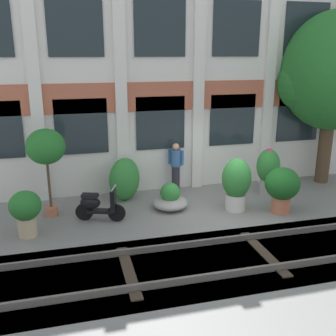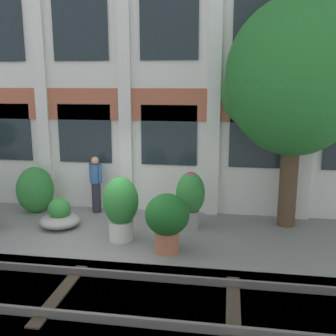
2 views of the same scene
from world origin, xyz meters
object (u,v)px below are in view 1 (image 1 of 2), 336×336
at_px(potted_plant_fluted_column, 236,182).
at_px(potted_plant_ribbed_drum, 282,186).
at_px(potted_plant_glazed_jar, 268,168).
at_px(potted_plant_stone_basin, 26,210).
at_px(resident_by_doorway, 176,166).
at_px(potted_plant_wide_bowl, 170,199).
at_px(broadleaf_tree, 333,75).
at_px(scooter_second_parked, 98,206).
at_px(topiary_hedge, 125,179).
at_px(potted_plant_terracotta_small, 46,149).

bearing_deg(potted_plant_fluted_column, potted_plant_ribbed_drum, -22.30).
distance_m(potted_plant_ribbed_drum, potted_plant_glazed_jar, 1.56).
bearing_deg(potted_plant_glazed_jar, potted_plant_fluted_column, -146.63).
bearing_deg(potted_plant_fluted_column, potted_plant_stone_basin, -177.19).
bearing_deg(resident_by_doorway, potted_plant_stone_basin, -30.84).
bearing_deg(potted_plant_wide_bowl, potted_plant_ribbed_drum, -19.47).
bearing_deg(broadleaf_tree, potted_plant_wide_bowl, -169.59).
distance_m(potted_plant_glazed_jar, resident_by_doorway, 2.97).
distance_m(potted_plant_stone_basin, potted_plant_glazed_jar, 7.41).
height_order(potted_plant_wide_bowl, scooter_second_parked, scooter_second_parked).
xyz_separation_m(potted_plant_fluted_column, topiary_hedge, (-3.00, 1.60, -0.18)).
relative_size(potted_plant_fluted_column, topiary_hedge, 1.15).
xyz_separation_m(scooter_second_parked, topiary_hedge, (0.95, 1.38, 0.24)).
bearing_deg(potted_plant_glazed_jar, topiary_hedge, 172.73).
relative_size(broadleaf_tree, potted_plant_stone_basin, 4.85).
relative_size(potted_plant_fluted_column, potted_plant_stone_basin, 1.30).
bearing_deg(potted_plant_ribbed_drum, topiary_hedge, 153.47).
bearing_deg(potted_plant_glazed_jar, potted_plant_wide_bowl, -172.43).
xyz_separation_m(potted_plant_stone_basin, topiary_hedge, (2.74, 1.89, -0.04)).
relative_size(potted_plant_ribbed_drum, resident_by_doorway, 0.81).
xyz_separation_m(potted_plant_terracotta_small, scooter_second_parked, (1.25, -0.70, -1.50)).
bearing_deg(potted_plant_wide_bowl, potted_plant_terracotta_small, 174.07).
distance_m(broadleaf_tree, resident_by_doorway, 6.03).
relative_size(potted_plant_ribbed_drum, potted_plant_glazed_jar, 0.88).
height_order(potted_plant_wide_bowl, topiary_hedge, topiary_hedge).
bearing_deg(potted_plant_terracotta_small, resident_by_doorway, 14.13).
xyz_separation_m(potted_plant_terracotta_small, resident_by_doorway, (3.92, 0.99, -1.06)).
bearing_deg(potted_plant_fluted_column, scooter_second_parked, 176.68).
xyz_separation_m(potted_plant_fluted_column, potted_plant_stone_basin, (-5.74, -0.28, -0.14)).
bearing_deg(potted_plant_glazed_jar, potted_plant_terracotta_small, -179.18).
bearing_deg(potted_plant_fluted_column, resident_by_doorway, 123.69).
xyz_separation_m(broadleaf_tree, potted_plant_wide_bowl, (-5.86, -1.08, -3.43)).
distance_m(potted_plant_stone_basin, resident_by_doorway, 4.98).
bearing_deg(potted_plant_glazed_jar, potted_plant_stone_basin, -169.85).
height_order(potted_plant_fluted_column, scooter_second_parked, potted_plant_fluted_column).
distance_m(potted_plant_fluted_column, resident_by_doorway, 2.30).
relative_size(potted_plant_fluted_column, potted_plant_wide_bowl, 1.50).
distance_m(potted_plant_terracotta_small, potted_plant_ribbed_drum, 6.65).
bearing_deg(potted_plant_stone_basin, scooter_second_parked, 15.93).
distance_m(scooter_second_parked, resident_by_doorway, 3.19).
relative_size(potted_plant_fluted_column, potted_plant_glazed_jar, 1.03).
height_order(broadleaf_tree, topiary_hedge, broadleaf_tree).
height_order(scooter_second_parked, resident_by_doorway, resident_by_doorway).
height_order(potted_plant_ribbed_drum, topiary_hedge, topiary_hedge).
relative_size(broadleaf_tree, potted_plant_wide_bowl, 5.57).
relative_size(potted_plant_ribbed_drum, potted_plant_fluted_column, 0.86).
xyz_separation_m(potted_plant_stone_basin, potted_plant_glazed_jar, (7.29, 1.31, 0.17)).
bearing_deg(topiary_hedge, scooter_second_parked, -124.53).
xyz_separation_m(potted_plant_fluted_column, potted_plant_wide_bowl, (-1.82, 0.58, -0.57)).
xyz_separation_m(potted_plant_fluted_column, resident_by_doorway, (-1.28, 1.91, 0.03)).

